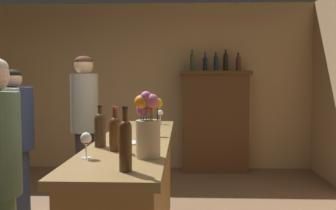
% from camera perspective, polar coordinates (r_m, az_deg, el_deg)
% --- Properties ---
extents(wall_back, '(5.68, 0.12, 2.70)m').
position_cam_1_polar(wall_back, '(6.10, -4.18, 2.88)').
color(wall_back, tan).
rests_on(wall_back, ground).
extents(bar_counter, '(0.56, 2.44, 1.00)m').
position_cam_1_polar(bar_counter, '(3.01, -5.24, -14.59)').
color(bar_counter, olive).
rests_on(bar_counter, ground).
extents(display_cabinet, '(1.11, 0.36, 1.60)m').
position_cam_1_polar(display_cabinet, '(5.85, 7.30, -2.23)').
color(display_cabinet, '#54331B').
rests_on(display_cabinet, ground).
extents(wine_bottle_malbec, '(0.08, 0.08, 0.29)m').
position_cam_1_polar(wine_bottle_malbec, '(2.56, -10.52, -3.54)').
color(wine_bottle_malbec, '#452C1B').
rests_on(wine_bottle_malbec, bar_counter).
extents(wine_bottle_rose, '(0.07, 0.07, 0.33)m').
position_cam_1_polar(wine_bottle_rose, '(1.86, -6.65, -5.80)').
color(wine_bottle_rose, '#4B2E19').
rests_on(wine_bottle_rose, bar_counter).
extents(wine_bottle_riesling, '(0.08, 0.08, 0.29)m').
position_cam_1_polar(wine_bottle_riesling, '(2.40, -8.21, -4.14)').
color(wine_bottle_riesling, '#4C2A12').
rests_on(wine_bottle_riesling, bar_counter).
extents(wine_glass_front, '(0.07, 0.07, 0.14)m').
position_cam_1_polar(wine_glass_front, '(2.99, -1.61, -3.04)').
color(wine_glass_front, white).
rests_on(wine_glass_front, bar_counter).
extents(wine_glass_mid, '(0.07, 0.07, 0.15)m').
position_cam_1_polar(wine_glass_mid, '(3.82, -1.21, -1.41)').
color(wine_glass_mid, white).
rests_on(wine_glass_mid, bar_counter).
extents(wine_glass_rear, '(0.07, 0.07, 0.15)m').
position_cam_1_polar(wine_glass_rear, '(2.22, -12.64, -5.35)').
color(wine_glass_rear, white).
rests_on(wine_glass_rear, bar_counter).
extents(flower_arrangement, '(0.16, 0.15, 0.40)m').
position_cam_1_polar(flower_arrangement, '(2.17, -3.16, -3.25)').
color(flower_arrangement, tan).
rests_on(flower_arrangement, bar_counter).
extents(cheese_plate, '(0.15, 0.15, 0.01)m').
position_cam_1_polar(cheese_plate, '(2.67, -5.54, -5.88)').
color(cheese_plate, white).
rests_on(cheese_plate, bar_counter).
extents(display_bottle_left, '(0.06, 0.06, 0.33)m').
position_cam_1_polar(display_bottle_left, '(5.80, 3.76, 6.80)').
color(display_bottle_left, '#2F4E26').
rests_on(display_bottle_left, display_cabinet).
extents(display_bottle_midleft, '(0.07, 0.07, 0.29)m').
position_cam_1_polar(display_bottle_midleft, '(5.81, 5.79, 6.52)').
color(display_bottle_midleft, '#1A2231').
rests_on(display_bottle_midleft, display_cabinet).
extents(display_bottle_center, '(0.07, 0.07, 0.31)m').
position_cam_1_polar(display_bottle_center, '(5.82, 7.46, 6.63)').
color(display_bottle_center, '#1D2738').
rests_on(display_bottle_center, display_cabinet).
extents(display_bottle_midright, '(0.08, 0.08, 0.35)m').
position_cam_1_polar(display_bottle_midright, '(5.84, 8.95, 6.80)').
color(display_bottle_midright, black).
rests_on(display_bottle_midright, display_cabinet).
extents(display_bottle_right, '(0.08, 0.08, 0.28)m').
position_cam_1_polar(display_bottle_right, '(5.86, 10.87, 6.52)').
color(display_bottle_right, '#4C261A').
rests_on(display_bottle_right, display_cabinet).
extents(patron_by_cabinet, '(0.31, 0.31, 1.73)m').
position_cam_1_polar(patron_by_cabinet, '(4.26, -12.83, -2.75)').
color(patron_by_cabinet, '#342D2E').
rests_on(patron_by_cabinet, ground).
extents(patron_in_grey, '(0.36, 0.36, 1.56)m').
position_cam_1_polar(patron_in_grey, '(3.71, -22.81, -5.89)').
color(patron_in_grey, '#273147').
rests_on(patron_in_grey, ground).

